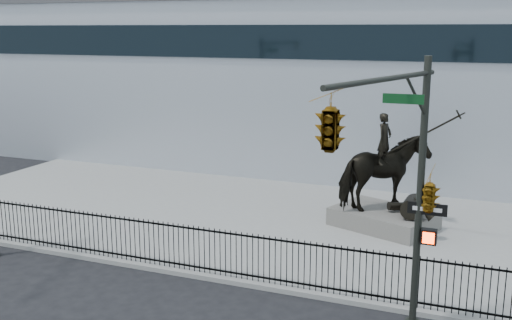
% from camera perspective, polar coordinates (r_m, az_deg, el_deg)
% --- Properties ---
extents(ground, '(120.00, 120.00, 0.00)m').
position_cam_1_polar(ground, '(18.40, -8.16, -12.18)').
color(ground, black).
rests_on(ground, ground).
extents(plaza, '(30.00, 12.00, 0.15)m').
position_cam_1_polar(plaza, '(24.26, 0.09, -5.71)').
color(plaza, gray).
rests_on(plaza, ground).
extents(building, '(44.00, 14.00, 9.00)m').
position_cam_1_polar(building, '(35.60, 7.89, 7.26)').
color(building, silver).
rests_on(building, ground).
extents(picket_fence, '(22.10, 0.10, 1.50)m').
position_cam_1_polar(picket_fence, '(19.06, -6.36, -8.30)').
color(picket_fence, black).
rests_on(picket_fence, plaza).
extents(statue_plinth, '(4.25, 3.60, 0.68)m').
position_cam_1_polar(statue_plinth, '(23.58, 12.03, -5.47)').
color(statue_plinth, '#5F5D57').
rests_on(statue_plinth, plaza).
extents(equestrian_statue, '(4.35, 3.53, 3.92)m').
position_cam_1_polar(equestrian_statue, '(23.08, 12.38, -1.35)').
color(equestrian_statue, black).
rests_on(equestrian_statue, statue_plinth).
extents(traffic_signal_right, '(2.17, 6.86, 7.00)m').
position_cam_1_polar(traffic_signal_right, '(12.89, 12.16, -0.25)').
color(traffic_signal_right, black).
rests_on(traffic_signal_right, ground).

